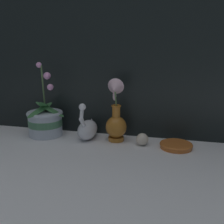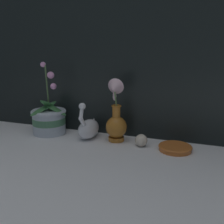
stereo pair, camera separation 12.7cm
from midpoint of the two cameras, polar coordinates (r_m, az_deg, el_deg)
The scene contains 7 objects.
ground_plane at distance 1.23m, azimuth 0.01°, elevation -7.79°, with size 2.80×2.80×0.00m, color white.
window_backdrop at distance 1.36m, azimuth 3.43°, elevation 20.00°, with size 2.80×0.03×1.20m.
orchid_potted_plant at distance 1.43m, azimuth -11.11°, elevation -1.47°, with size 0.21×0.25×0.38m.
swan_figurine at distance 1.34m, azimuth -2.42°, elevation -3.48°, with size 0.09×0.19×0.20m.
blue_vase at distance 1.28m, azimuth 3.70°, elevation -1.78°, with size 0.10×0.12×0.31m.
glass_sphere at distance 1.25m, azimuth 9.30°, elevation -6.15°, with size 0.06×0.06×0.06m.
amber_dish at distance 1.24m, azimuth 16.49°, elevation -7.49°, with size 0.15×0.15×0.02m.
Camera 2 is at (0.45, -1.06, 0.45)m, focal length 42.00 mm.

